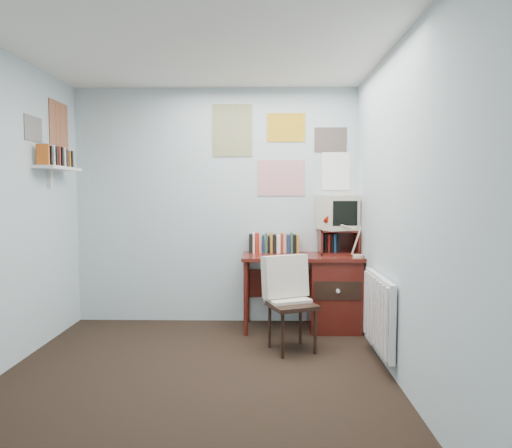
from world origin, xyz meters
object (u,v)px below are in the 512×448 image
at_px(crt_tv, 341,211).
at_px(wall_shelf, 58,168).
at_px(desk_lamp, 358,239).
at_px(radiator, 379,312).
at_px(tv_riser, 338,242).
at_px(desk_chair, 292,305).
at_px(desk, 328,289).

distance_m(crt_tv, wall_shelf, 2.80).
height_order(desk_lamp, crt_tv, crt_tv).
distance_m(radiator, wall_shelf, 3.15).
xyz_separation_m(desk_lamp, crt_tv, (-0.12, 0.29, 0.26)).
xyz_separation_m(desk_lamp, tv_riser, (-0.15, 0.27, -0.06)).
distance_m(desk_chair, tv_riser, 1.05).
height_order(desk_lamp, wall_shelf, wall_shelf).
bearing_deg(radiator, tv_riser, 99.28).
distance_m(desk_chair, wall_shelf, 2.50).
xyz_separation_m(desk, radiator, (0.29, -0.93, 0.01)).
bearing_deg(wall_shelf, radiator, -10.89).
bearing_deg(tv_riser, desk_chair, -124.04).
xyz_separation_m(tv_riser, crt_tv, (0.03, 0.02, 0.32)).
relative_size(desk_chair, radiator, 1.01).
height_order(desk, desk_chair, desk_chair).
xyz_separation_m(desk, desk_chair, (-0.41, -0.67, 0.00)).
relative_size(radiator, wall_shelf, 1.29).
relative_size(desk_chair, desk_lamp, 2.22).
relative_size(desk, desk_chair, 1.48).
distance_m(tv_riser, radiator, 1.15).
relative_size(desk_chair, tv_riser, 2.03).
bearing_deg(wall_shelf, crt_tv, 10.63).
relative_size(crt_tv, wall_shelf, 0.66).
bearing_deg(tv_riser, desk_lamp, -60.74).
relative_size(desk_lamp, crt_tv, 0.89).
relative_size(desk_lamp, tv_riser, 0.91).
bearing_deg(desk, desk_lamp, -30.38).
bearing_deg(wall_shelf, desk, 8.40).
height_order(desk_chair, radiator, desk_chair).
height_order(desk_chair, desk_lamp, desk_lamp).
xyz_separation_m(radiator, wall_shelf, (-2.86, 0.55, 1.20)).
height_order(desk_chair, tv_riser, tv_riser).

